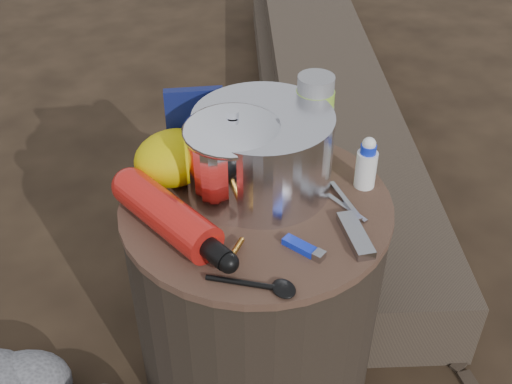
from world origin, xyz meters
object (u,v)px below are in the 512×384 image
camping_pot (234,158)px  thermos (314,121)px  stump (256,289)px  travel_mug (284,127)px  fuel_bottle (167,215)px  log_main (329,97)px

camping_pot → thermos: size_ratio=0.95×
thermos → stump: bearing=-158.7°
stump → camping_pot: 0.32m
camping_pot → thermos: bearing=9.3°
thermos → travel_mug: thermos is taller
travel_mug → camping_pot: bearing=-150.6°
camping_pot → fuel_bottle: camping_pot is taller
fuel_bottle → camping_pot: bearing=-2.6°
camping_pot → log_main: bearing=44.5°
fuel_bottle → log_main: bearing=27.3°
camping_pot → thermos: (0.19, 0.03, 0.00)m
thermos → travel_mug: (-0.03, 0.06, -0.04)m
stump → fuel_bottle: fuel_bottle is taller
camping_pot → fuel_bottle: bearing=-169.3°
camping_pot → fuel_bottle: size_ratio=0.60×
log_main → travel_mug: 1.00m
fuel_bottle → stump: bearing=-15.1°
stump → log_main: bearing=46.7°
log_main → thermos: 1.04m
log_main → thermos: bearing=-101.4°
stump → travel_mug: bearing=42.4°
fuel_bottle → travel_mug: size_ratio=2.74×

